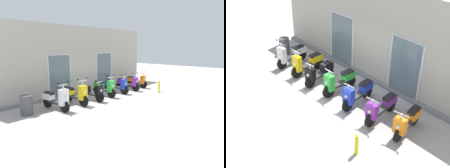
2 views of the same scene
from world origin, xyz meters
The scene contains 11 objects.
ground_plane centered at (0.00, 0.00, 0.00)m, with size 40.00×40.00×0.00m, color #A8A39E.
storefront_facade centered at (0.00, 2.72, 1.87)m, with size 11.09×0.50×3.86m.
scooter_white centered at (-3.14, 0.80, 0.50)m, with size 0.58×1.63×1.30m.
scooter_yellow centered at (-2.03, 0.86, 0.49)m, with size 0.60×1.66×1.32m.
scooter_black centered at (-1.09, 0.78, 0.46)m, with size 0.55×1.54×1.14m.
scooter_green centered at (-0.01, 0.89, 0.50)m, with size 0.54×1.61×1.25m.
scooter_blue centered at (1.01, 0.89, 0.47)m, with size 0.55×1.64×1.16m.
scooter_purple centered at (2.13, 0.90, 0.45)m, with size 0.59×1.66×1.14m.
scooter_orange centered at (3.17, 0.96, 0.46)m, with size 0.62×1.53×1.14m.
curb_bollard centered at (2.81, -0.92, 0.35)m, with size 0.12×0.12×0.70m, color yellow.
trash_bin centered at (-4.27, 1.19, 0.40)m, with size 0.48×0.48×0.80m, color #4C4C51.
Camera 2 is at (7.42, -5.69, 6.53)m, focal length 49.08 mm.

